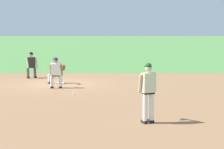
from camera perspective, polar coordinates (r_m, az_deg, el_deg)
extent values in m
plane|color=#518942|center=(22.15, -6.73, -1.23)|extent=(160.00, 160.00, 0.00)
cube|color=#936B47|center=(17.73, -2.40, -3.18)|extent=(18.00, 18.00, 0.01)
cube|color=white|center=(22.14, -6.73, -1.12)|extent=(0.38, 0.38, 0.09)
sphere|color=white|center=(18.85, -5.00, -2.50)|extent=(0.07, 0.07, 0.07)
cube|color=black|center=(13.49, 4.25, -6.18)|extent=(0.28, 0.20, 0.09)
cylinder|color=white|center=(13.36, 4.35, -4.31)|extent=(0.15, 0.15, 0.84)
cube|color=black|center=(13.59, 5.08, -6.09)|extent=(0.28, 0.20, 0.09)
cylinder|color=white|center=(13.46, 5.18, -4.24)|extent=(0.15, 0.15, 0.84)
cube|color=black|center=(13.34, 4.78, -2.42)|extent=(0.32, 0.39, 0.06)
cube|color=beige|center=(13.29, 4.80, -1.06)|extent=(0.38, 0.46, 0.60)
sphere|color=#DBB28E|center=(13.25, 4.78, 0.79)|extent=(0.21, 0.21, 0.21)
sphere|color=#194C28|center=(13.25, 4.78, 1.09)|extent=(0.20, 0.20, 0.20)
cube|color=#194C28|center=(13.33, 4.60, 1.02)|extent=(0.17, 0.20, 0.02)
cylinder|color=#DBB28E|center=(13.24, 3.69, -1.19)|extent=(0.21, 0.16, 0.59)
cylinder|color=#DBB28E|center=(13.65, 5.14, -0.46)|extent=(0.52, 0.29, 0.41)
ellipsoid|color=brown|center=(13.75, 4.97, -1.10)|extent=(0.35, 0.30, 0.34)
cube|color=black|center=(22.46, -6.68, -1.00)|extent=(0.28, 0.21, 0.09)
cylinder|color=white|center=(22.46, -6.72, -0.40)|extent=(0.15, 0.15, 0.40)
cube|color=black|center=(22.28, -8.15, -1.09)|extent=(0.28, 0.21, 0.09)
cylinder|color=white|center=(22.29, -8.19, -0.47)|extent=(0.15, 0.15, 0.40)
cube|color=black|center=(22.35, -7.46, 0.12)|extent=(0.32, 0.39, 0.06)
cube|color=beige|center=(22.32, -7.47, 0.84)|extent=(0.39, 0.46, 0.52)
sphere|color=brown|center=(22.26, -7.47, 1.83)|extent=(0.21, 0.21, 0.21)
sphere|color=#194C28|center=(22.26, -7.47, 2.01)|extent=(0.20, 0.20, 0.20)
cube|color=#194C28|center=(22.17, -7.41, 1.93)|extent=(0.17, 0.20, 0.02)
cylinder|color=brown|center=(21.98, -6.54, 1.14)|extent=(0.57, 0.33, 0.24)
cylinder|color=brown|center=(22.16, -8.01, 0.63)|extent=(0.25, 0.18, 0.58)
ellipsoid|color=brown|center=(21.79, -6.36, 0.89)|extent=(0.28, 0.27, 0.35)
cube|color=black|center=(20.78, -7.84, -1.65)|extent=(0.26, 0.12, 0.09)
cylinder|color=white|center=(20.70, -7.87, -0.88)|extent=(0.15, 0.15, 0.50)
cube|color=black|center=(20.72, -6.75, -1.66)|extent=(0.26, 0.12, 0.09)
cylinder|color=white|center=(20.64, -6.78, -0.89)|extent=(0.15, 0.15, 0.50)
cube|color=black|center=(20.64, -7.34, -0.14)|extent=(0.21, 0.34, 0.06)
cube|color=white|center=(20.60, -7.35, 0.66)|extent=(0.25, 0.40, 0.54)
sphere|color=#9E7051|center=(20.58, -7.36, 1.77)|extent=(0.21, 0.21, 0.21)
sphere|color=navy|center=(20.58, -7.36, 1.96)|extent=(0.20, 0.20, 0.20)
cube|color=navy|center=(20.67, -7.32, 1.92)|extent=(0.11, 0.17, 0.02)
cylinder|color=#9E7051|center=(20.79, -7.96, 0.61)|extent=(0.33, 0.10, 0.56)
cylinder|color=#9E7051|center=(20.71, -6.60, 0.61)|extent=(0.33, 0.10, 0.56)
cube|color=black|center=(24.78, -9.99, -0.33)|extent=(0.28, 0.22, 0.09)
cylinder|color=#515154|center=(24.79, -10.04, 0.33)|extent=(0.15, 0.15, 0.50)
cube|color=black|center=(24.67, -10.88, -0.38)|extent=(0.28, 0.22, 0.09)
cylinder|color=#515154|center=(24.68, -10.92, 0.28)|extent=(0.15, 0.15, 0.50)
cube|color=black|center=(24.70, -10.49, 0.93)|extent=(0.33, 0.39, 0.06)
cube|color=#232326|center=(24.67, -10.51, 1.60)|extent=(0.40, 0.47, 0.54)
sphere|color=tan|center=(24.62, -10.51, 2.52)|extent=(0.21, 0.21, 0.21)
sphere|color=black|center=(24.62, -10.52, 2.69)|extent=(0.20, 0.20, 0.20)
cube|color=black|center=(24.53, -10.46, 2.62)|extent=(0.18, 0.20, 0.02)
cylinder|color=tan|center=(24.61, -9.85, 1.52)|extent=(0.33, 0.23, 0.56)
cylinder|color=tan|center=(24.47, -10.97, 1.47)|extent=(0.33, 0.23, 0.56)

